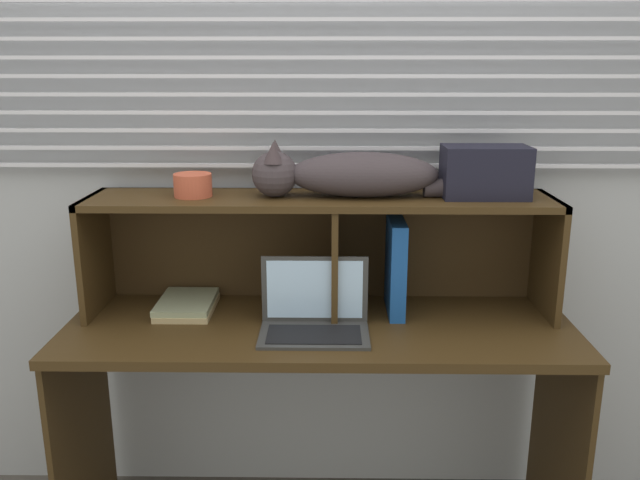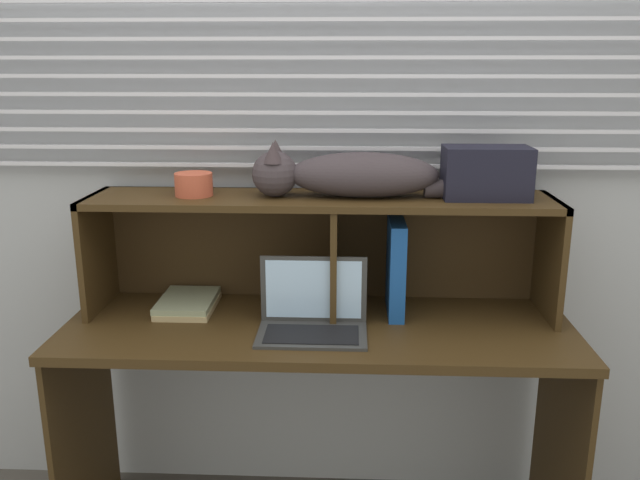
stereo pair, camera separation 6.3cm
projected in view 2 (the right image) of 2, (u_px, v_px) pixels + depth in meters
back_panel_with_blinds at (323, 156)px, 2.23m from camera, size 4.40×0.08×2.50m
desk at (318, 366)px, 2.09m from camera, size 1.59×0.55×0.77m
hutch_shelf_unit at (322, 228)px, 2.12m from camera, size 1.49×0.30×0.38m
cat at (350, 175)px, 2.04m from camera, size 0.84×0.17×0.18m
laptop at (313, 316)px, 1.98m from camera, size 0.33×0.20×0.22m
binder_upright at (396, 267)px, 2.11m from camera, size 0.05×0.23×0.31m
book_stack at (188, 303)px, 2.17m from camera, size 0.18×0.24×0.04m
small_basket at (194, 184)px, 2.07m from camera, size 0.12×0.12×0.07m
storage_box at (486, 173)px, 2.02m from camera, size 0.26×0.15×0.16m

